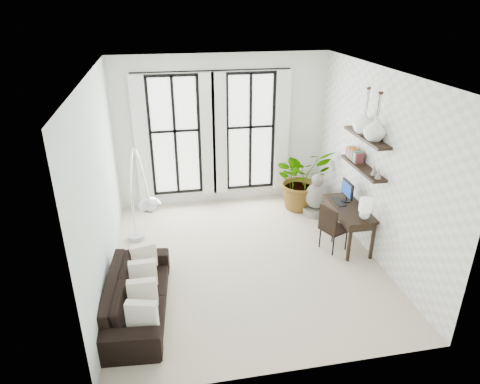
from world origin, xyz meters
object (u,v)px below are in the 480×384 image
object	(u,v)px
desk_chair	(331,226)
arc_lamp	(137,175)
plant	(301,178)
desk	(350,211)
buddha	(316,198)
sofa	(137,294)

from	to	relation	value
desk_chair	arc_lamp	bearing A→B (deg)	155.70
plant	desk_chair	size ratio (longest dim) A/B	1.55
desk	buddha	xyz separation A→B (m)	(-0.15, 1.27, -0.32)
sofa	desk_chair	world-z (taller)	desk_chair
sofa	desk	bearing A→B (deg)	-67.64
desk	sofa	bearing A→B (deg)	-162.52
sofa	buddha	distance (m)	4.35
plant	buddha	world-z (taller)	plant
sofa	arc_lamp	distance (m)	1.78
desk	arc_lamp	bearing A→B (deg)	-178.45
sofa	arc_lamp	world-z (taller)	arc_lamp
desk	arc_lamp	xyz separation A→B (m)	(-3.65, -0.10, 1.01)
plant	desk_chair	xyz separation A→B (m)	(-0.02, -1.78, -0.18)
sofa	arc_lamp	size ratio (longest dim) A/B	0.87
buddha	sofa	bearing A→B (deg)	-145.76
sofa	plant	distance (m)	4.43
plant	arc_lamp	size ratio (longest dim) A/B	0.56
arc_lamp	sofa	bearing A→B (deg)	-95.35
plant	desk	xyz separation A→B (m)	(0.36, -1.66, 0.03)
plant	buddha	size ratio (longest dim) A/B	1.48
desk_chair	arc_lamp	size ratio (longest dim) A/B	0.36
sofa	buddha	bearing A→B (deg)	-50.87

